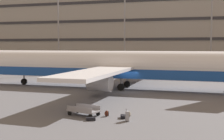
% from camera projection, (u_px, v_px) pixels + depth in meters
% --- Properties ---
extents(ground_plane, '(600.00, 600.00, 0.00)m').
position_uv_depth(ground_plane, '(128.00, 91.00, 39.17)').
color(ground_plane, '#5B5B60').
extents(terminal_structure, '(155.33, 14.86, 19.96)m').
position_uv_depth(terminal_structure, '(170.00, 30.00, 85.38)').
color(terminal_structure, gray).
rests_on(terminal_structure, ground_plane).
extents(airliner, '(42.88, 34.69, 10.66)m').
position_uv_depth(airliner, '(117.00, 66.00, 41.53)').
color(airliner, silver).
rests_on(airliner, ground_plane).
extents(light_mast_left, '(1.80, 0.50, 23.10)m').
position_uv_depth(light_mast_left, '(58.00, 16.00, 79.05)').
color(light_mast_left, gray).
rests_on(light_mast_left, ground_plane).
extents(light_mast_center_left, '(1.80, 0.50, 26.68)m').
position_uv_depth(light_mast_center_left, '(125.00, 7.00, 73.94)').
color(light_mast_center_left, gray).
rests_on(light_mast_center_left, ground_plane).
extents(light_mast_center_right, '(1.80, 0.50, 21.78)m').
position_uv_depth(light_mast_center_right, '(212.00, 15.00, 68.50)').
color(light_mast_center_right, gray).
rests_on(light_mast_center_right, ground_plane).
extents(suitcase_small, '(0.57, 0.82, 0.25)m').
position_uv_depth(suitcase_small, '(123.00, 117.00, 24.65)').
color(suitcase_small, black).
rests_on(suitcase_small, ground_plane).
extents(suitcase_scuffed, '(0.80, 0.61, 0.24)m').
position_uv_depth(suitcase_scuffed, '(91.00, 119.00, 23.86)').
color(suitcase_scuffed, black).
rests_on(suitcase_scuffed, ground_plane).
extents(suitcase_navy, '(0.39, 0.48, 0.95)m').
position_uv_depth(suitcase_navy, '(127.00, 116.00, 23.61)').
color(suitcase_navy, gray).
rests_on(suitcase_navy, ground_plane).
extents(backpack_teal, '(0.44, 0.44, 0.53)m').
position_uv_depth(backpack_teal, '(107.00, 114.00, 25.26)').
color(backpack_teal, '#592619').
rests_on(backpack_teal, ground_plane).
extents(backpack_purple, '(0.32, 0.37, 0.52)m').
position_uv_depth(backpack_purple, '(129.00, 114.00, 25.06)').
color(backpack_purple, gray).
rests_on(backpack_purple, ground_plane).
extents(baggage_cart, '(3.36, 1.90, 0.82)m').
position_uv_depth(baggage_cart, '(84.00, 110.00, 25.56)').
color(baggage_cart, gray).
rests_on(baggage_cart, ground_plane).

